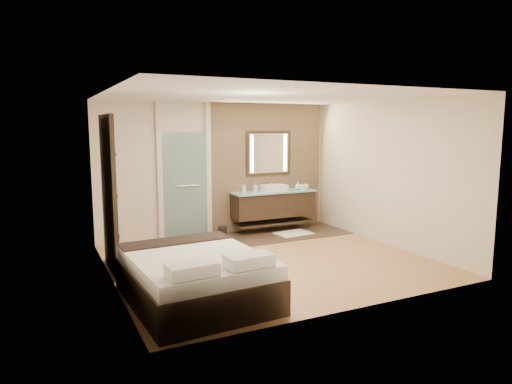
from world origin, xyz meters
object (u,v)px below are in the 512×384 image
bed (196,277)px  waste_bin (222,232)px  vanity (273,204)px  mirror_unit (269,153)px

bed → waste_bin: (1.55, 3.01, -0.20)m
vanity → waste_bin: size_ratio=8.13×
mirror_unit → waste_bin: (-1.20, -0.31, -1.54)m
vanity → mirror_unit: size_ratio=1.75×
bed → waste_bin: bearing=59.4°
vanity → waste_bin: bearing=-176.8°
vanity → mirror_unit: mirror_unit is taller
mirror_unit → bed: size_ratio=0.51×
mirror_unit → waste_bin: size_ratio=4.66×
vanity → mirror_unit: 1.10m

